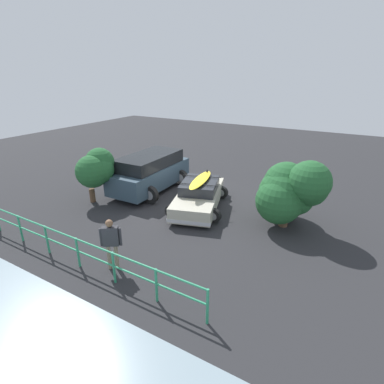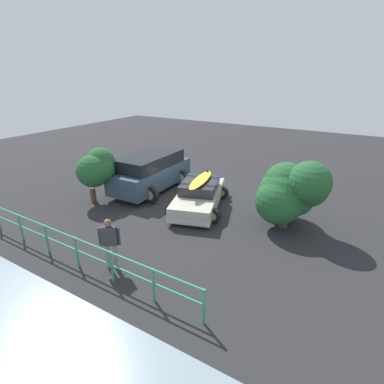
% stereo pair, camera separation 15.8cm
% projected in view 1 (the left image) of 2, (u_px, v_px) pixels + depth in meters
% --- Properties ---
extents(ground_plane, '(44.00, 44.00, 0.02)m').
position_uv_depth(ground_plane, '(191.00, 201.00, 14.01)').
color(ground_plane, '#28282B').
rests_on(ground_plane, ground).
extents(sedan_car, '(3.01, 4.45, 1.48)m').
position_uv_depth(sedan_car, '(199.00, 195.00, 13.17)').
color(sedan_car, '#B7B29E').
rests_on(sedan_car, ground).
extents(suv_car, '(2.83, 4.77, 1.86)m').
position_uv_depth(suv_car, '(150.00, 172.00, 15.02)').
color(suv_car, '#334756').
rests_on(suv_car, ground).
extents(person_bystander, '(0.55, 0.42, 1.66)m').
position_uv_depth(person_bystander, '(111.00, 240.00, 8.85)').
color(person_bystander, gray).
rests_on(person_bystander, ground).
extents(railing_fence, '(9.00, 0.18, 1.01)m').
position_uv_depth(railing_fence, '(77.00, 248.00, 9.05)').
color(railing_fence, '#2D9366').
rests_on(railing_fence, ground).
extents(bush_near_left, '(2.58, 2.60, 2.76)m').
position_uv_depth(bush_near_left, '(289.00, 193.00, 11.25)').
color(bush_near_left, brown).
rests_on(bush_near_left, ground).
extents(bush_near_right, '(1.54, 1.88, 2.48)m').
position_uv_depth(bush_near_right, '(97.00, 169.00, 13.34)').
color(bush_near_right, brown).
rests_on(bush_near_right, ground).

